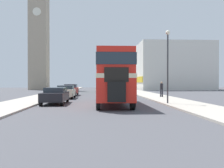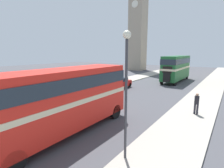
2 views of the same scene
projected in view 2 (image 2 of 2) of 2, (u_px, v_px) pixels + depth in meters
The scene contains 11 objects.
ground_plane at pixel (67, 125), 12.27m from camera, with size 120.00×120.00×0.00m, color #47474C.
sidewalk_right at pixel (161, 157), 8.47m from camera, with size 3.50×120.00×0.12m.
sidewalk_left at pixel (17, 108), 16.05m from camera, with size 3.50×120.00×0.12m.
double_decker_bus at pixel (66, 96), 10.74m from camera, with size 2.56×9.77×4.09m.
bus_distant at pixel (176, 66), 30.35m from camera, with size 2.40×10.23×4.45m.
car_parked_near at pixel (37, 106), 14.34m from camera, with size 1.80×4.41×1.37m.
car_parked_mid at pixel (92, 91), 19.81m from camera, with size 1.84×3.96×1.44m.
car_parked_far at pixel (119, 83), 24.54m from camera, with size 1.74×4.62×1.52m.
pedestrian_walking at pixel (197, 102), 14.02m from camera, with size 0.35×0.35×1.74m.
street_lamp at pixel (126, 78), 7.67m from camera, with size 0.36×0.36×5.86m.
church_tower at pixel (138, 5), 47.78m from camera, with size 4.29×4.29×34.76m.
Camera 2 is at (9.20, -7.67, 5.07)m, focal length 28.00 mm.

